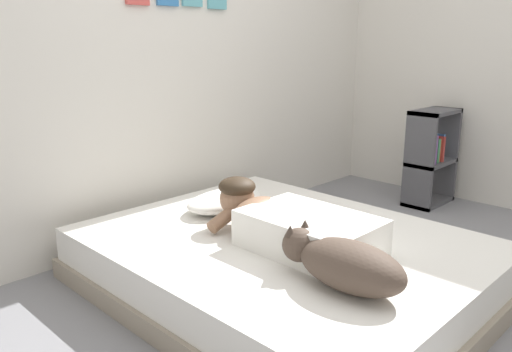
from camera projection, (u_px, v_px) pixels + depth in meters
name	position (u px, v px, depth m)	size (l,w,h in m)	color
ground_plane	(390.00, 307.00, 2.48)	(12.01, 12.01, 0.00)	gray
back_wall	(176.00, 42.00, 3.28)	(4.00, 0.12, 2.50)	silver
side_wall_right	(509.00, 43.00, 3.78)	(0.10, 6.20, 2.50)	silver
bed	(283.00, 263.00, 2.65)	(1.58, 1.98, 0.29)	gray
pillow	(225.00, 201.00, 3.03)	(0.52, 0.32, 0.11)	white
person_lying	(288.00, 223.00, 2.51)	(0.43, 0.92, 0.27)	white
dog	(344.00, 263.00, 2.06)	(0.26, 0.57, 0.21)	#4C3D33
coffee_cup	(231.00, 206.00, 2.99)	(0.12, 0.09, 0.07)	teal
cell_phone	(332.00, 262.00, 2.31)	(0.07, 0.14, 0.01)	black
bookshelf	(431.00, 156.00, 3.99)	(0.45, 0.24, 0.75)	#4C4C51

